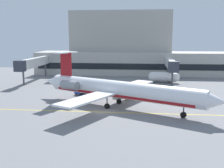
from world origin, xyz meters
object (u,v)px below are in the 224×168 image
baggage_tug (121,92)px  pushback_tractor (85,90)px  regional_jet (117,90)px  fuel_tank (164,77)px

baggage_tug → pushback_tractor: size_ratio=1.01×
pushback_tractor → baggage_tug: bearing=-10.6°
baggage_tug → pushback_tractor: pushback_tractor is taller
baggage_tug → pushback_tractor: bearing=169.4°
regional_jet → fuel_tank: bearing=69.0°
pushback_tractor → fuel_tank: fuel_tank is taller
pushback_tractor → fuel_tank: bearing=42.3°
fuel_tank → pushback_tractor: bearing=-137.7°
baggage_tug → fuel_tank: 20.26m
baggage_tug → fuel_tank: (10.04, 17.59, 0.66)m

